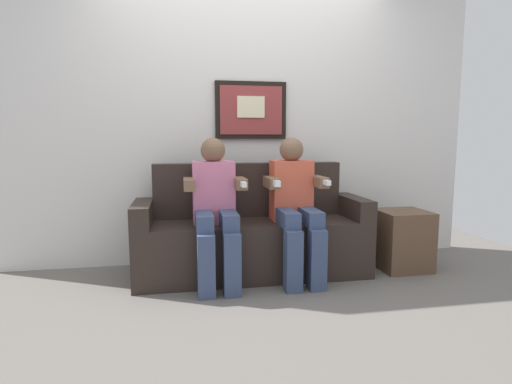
{
  "coord_description": "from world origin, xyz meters",
  "views": [
    {
      "loc": [
        -0.57,
        -2.89,
        1.1
      ],
      "look_at": [
        0.0,
        0.15,
        0.7
      ],
      "focal_mm": 28.75,
      "sensor_mm": 36.0,
      "label": 1
    }
  ],
  "objects_px": {
    "person_on_right": "(295,203)",
    "person_on_left": "(215,205)",
    "couch": "(252,236)",
    "side_table_right": "(402,240)"
  },
  "relations": [
    {
      "from": "couch",
      "to": "side_table_right",
      "type": "height_order",
      "value": "couch"
    },
    {
      "from": "couch",
      "to": "side_table_right",
      "type": "xyz_separation_m",
      "value": [
        1.28,
        -0.11,
        -0.06
      ]
    },
    {
      "from": "person_on_right",
      "to": "side_table_right",
      "type": "height_order",
      "value": "person_on_right"
    },
    {
      "from": "couch",
      "to": "person_on_right",
      "type": "xyz_separation_m",
      "value": [
        0.31,
        -0.17,
        0.29
      ]
    },
    {
      "from": "couch",
      "to": "side_table_right",
      "type": "relative_size",
      "value": 3.71
    },
    {
      "from": "person_on_right",
      "to": "side_table_right",
      "type": "bearing_deg",
      "value": 3.65
    },
    {
      "from": "person_on_left",
      "to": "side_table_right",
      "type": "bearing_deg",
      "value": 2.2
    },
    {
      "from": "person_on_right",
      "to": "person_on_left",
      "type": "bearing_deg",
      "value": 179.96
    },
    {
      "from": "couch",
      "to": "person_on_left",
      "type": "bearing_deg",
      "value": -151.88
    },
    {
      "from": "couch",
      "to": "person_on_left",
      "type": "relative_size",
      "value": 1.67
    }
  ]
}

